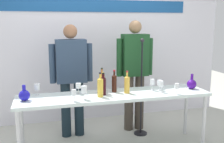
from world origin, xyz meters
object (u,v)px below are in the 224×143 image
(decanter_blue_left, at_px, (24,95))
(wine_glass_left_1, at_px, (37,87))
(wine_bottle_2, at_px, (103,84))
(decanter_blue_right, at_px, (192,84))
(presenter_right, at_px, (135,69))
(wine_bottle_1, at_px, (100,86))
(wine_bottle_4, at_px, (114,83))
(wine_glass_left_0, at_px, (84,90))
(wine_glass_right_0, at_px, (177,86))
(microphone_stand, at_px, (141,103))
(wine_glass_right_2, at_px, (161,84))
(wine_bottle_5, at_px, (127,84))
(wine_bottle_0, at_px, (103,85))
(wine_bottle_3, at_px, (102,81))
(presenter_left, at_px, (71,74))
(display_table, at_px, (115,99))
(wine_glass_right_1, at_px, (152,82))
(wine_glass_right_3, at_px, (159,83))
(wine_glass_left_3, at_px, (78,86))
(wine_glass_left_2, at_px, (74,93))

(decanter_blue_left, distance_m, wine_glass_left_1, 0.27)
(wine_bottle_2, bearing_deg, decanter_blue_right, -4.65)
(wine_bottle_2, relative_size, wine_glass_left_1, 1.90)
(presenter_right, height_order, wine_bottle_1, presenter_right)
(wine_bottle_4, relative_size, wine_glass_left_0, 1.79)
(decanter_blue_right, bearing_deg, wine_glass_right_0, -150.17)
(wine_glass_right_0, relative_size, microphone_stand, 0.10)
(wine_bottle_4, bearing_deg, microphone_stand, 30.61)
(wine_glass_right_2, bearing_deg, wine_bottle_5, 169.13)
(wine_glass_left_1, bearing_deg, wine_bottle_1, -20.80)
(wine_bottle_0, bearing_deg, wine_bottle_3, 81.89)
(wine_bottle_5, bearing_deg, wine_glass_left_0, -166.09)
(wine_bottle_5, relative_size, wine_glass_right_0, 2.11)
(decanter_blue_right, xyz_separation_m, presenter_left, (-1.59, 0.63, 0.11))
(wine_glass_right_2, bearing_deg, wine_glass_left_0, -176.72)
(presenter_left, xyz_separation_m, wine_glass_right_2, (1.10, -0.70, -0.07))
(display_table, bearing_deg, wine_bottle_0, -178.37)
(wine_bottle_2, relative_size, wine_glass_right_1, 1.78)
(decanter_blue_left, height_order, wine_glass_right_2, decanter_blue_left)
(wine_glass_right_3, relative_size, microphone_stand, 0.10)
(display_table, xyz_separation_m, presenter_right, (0.49, 0.62, 0.27))
(wine_bottle_5, bearing_deg, wine_bottle_3, 141.90)
(decanter_blue_right, height_order, wine_glass_left_3, decanter_blue_right)
(presenter_left, relative_size, wine_bottle_5, 5.63)
(decanter_blue_left, relative_size, wine_glass_right_1, 1.22)
(display_table, bearing_deg, wine_glass_left_1, 167.85)
(wine_bottle_4, xyz_separation_m, microphone_stand, (0.50, 0.30, -0.42))
(wine_glass_left_0, distance_m, wine_glass_left_1, 0.65)
(wine_bottle_1, relative_size, wine_glass_left_0, 1.85)
(decanter_blue_left, relative_size, decanter_blue_right, 0.90)
(wine_bottle_2, xyz_separation_m, wine_glass_left_1, (-0.84, 0.12, -0.02))
(wine_glass_left_1, bearing_deg, wine_bottle_4, -6.41)
(wine_glass_right_0, distance_m, wine_glass_right_1, 0.35)
(wine_glass_left_0, bearing_deg, wine_glass_right_3, 8.99)
(wine_glass_right_1, bearing_deg, wine_glass_left_2, -167.48)
(wine_glass_right_3, bearing_deg, microphone_stand, 107.50)
(wine_bottle_3, bearing_deg, microphone_stand, 14.55)
(presenter_left, bearing_deg, decanter_blue_left, -134.97)
(wine_bottle_2, xyz_separation_m, wine_glass_left_0, (-0.29, -0.23, -0.00))
(wine_glass_right_1, height_order, wine_glass_right_3, wine_glass_right_1)
(decanter_blue_right, xyz_separation_m, wine_glass_left_2, (-1.66, -0.17, 0.03))
(microphone_stand, bearing_deg, presenter_right, 98.21)
(wine_glass_left_2, bearing_deg, presenter_right, 37.70)
(wine_bottle_4, relative_size, wine_glass_right_3, 2.08)
(display_table, bearing_deg, wine_bottle_5, 2.26)
(presenter_left, relative_size, wine_bottle_2, 5.97)
(wine_bottle_2, xyz_separation_m, wine_glass_left_3, (-0.32, 0.04, -0.02))
(decanter_blue_right, xyz_separation_m, wine_bottle_4, (-1.09, 0.11, 0.06))
(wine_glass_left_1, distance_m, wine_glass_right_1, 1.52)
(presenter_right, bearing_deg, wine_bottle_0, -135.96)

